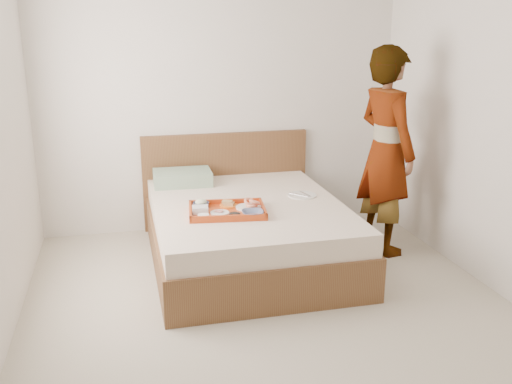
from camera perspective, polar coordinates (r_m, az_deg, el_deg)
The scene contains 17 objects.
ground at distance 4.08m, azimuth 1.93°, elevation -12.41°, with size 3.50×4.00×0.01m, color #BDB4A0.
wall_back at distance 5.56m, azimuth -3.55°, elevation 9.52°, with size 3.50×0.01×2.60m, color silver.
wall_front at distance 1.86m, azimuth 19.17°, elevation -5.52°, with size 3.50×0.01×2.60m, color silver.
bed at distance 4.86m, azimuth -0.85°, elevation -4.07°, with size 1.65×2.00×0.53m, color brown.
headboard at distance 5.70m, azimuth -3.04°, elevation 1.24°, with size 1.65×0.06×0.95m, color brown.
pillow at distance 5.36m, azimuth -7.41°, elevation 1.45°, with size 0.53×0.36×0.13m, color #8FA98A.
tray at distance 4.50m, azimuth -2.94°, elevation -1.83°, with size 0.60×0.43×0.05m, color #B33713.
prawn_plate at distance 4.58m, azimuth -0.75°, elevation -1.54°, with size 0.21×0.21×0.01m, color white.
navy_bowl_big at distance 4.39m, azimuth -0.34°, elevation -2.17°, with size 0.17×0.17×0.04m, color #1B204E.
sauce_dish at distance 4.36m, azimuth -2.15°, elevation -2.38°, with size 0.09×0.09×0.03m, color black.
meat_plate at distance 4.46m, azimuth -3.66°, elevation -2.10°, with size 0.15×0.15×0.01m, color white.
bread_plate at distance 4.64m, azimuth -2.79°, elevation -1.36°, with size 0.15×0.15×0.01m, color orange.
salad_bowl at distance 4.62m, azimuth -5.54°, elevation -1.28°, with size 0.13×0.13×0.04m, color #1B204E.
plastic_tub at distance 4.47m, azimuth -5.64°, elevation -1.79°, with size 0.12×0.10×0.05m, color silver.
cheese_round at distance 4.36m, azimuth -5.30°, elevation -2.46°, with size 0.09×0.09×0.03m, color white.
dinner_plate at distance 4.98m, azimuth 4.65°, elevation -0.32°, with size 0.25×0.25×0.01m, color white.
person at distance 5.09m, azimuth 12.93°, elevation 4.00°, with size 0.66×0.43×1.82m, color white.
Camera 1 is at (-0.98, -3.44, 1.97)m, focal length 39.79 mm.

